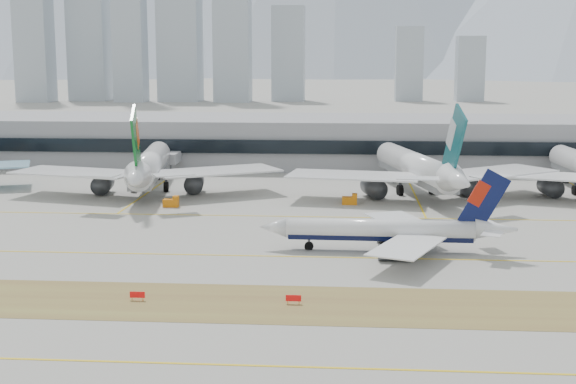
# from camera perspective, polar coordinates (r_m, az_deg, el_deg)

# --- Properties ---
(ground) EXTENTS (3000.00, 3000.00, 0.00)m
(ground) POSITION_cam_1_polar(r_m,az_deg,el_deg) (146.53, -3.51, -4.05)
(ground) COLOR #98968F
(ground) RESTS_ON ground
(apron_markings) EXTENTS (360.00, 122.22, 0.06)m
(apron_markings) POSITION_cam_1_polar(r_m,az_deg,el_deg) (95.77, -7.92, -11.74)
(apron_markings) COLOR brown
(apron_markings) RESTS_ON ground
(taxiing_airliner) EXTENTS (46.09, 40.11, 15.50)m
(taxiing_airliner) POSITION_cam_1_polar(r_m,az_deg,el_deg) (144.61, 7.22, -2.78)
(taxiing_airliner) COLOR white
(taxiing_airliner) RESTS_ON ground
(widebody_eva) EXTENTS (67.79, 66.88, 24.38)m
(widebody_eva) POSITION_cam_1_polar(r_m,az_deg,el_deg) (207.29, -9.88, 1.74)
(widebody_eva) COLOR white
(widebody_eva) RESTS_ON ground
(widebody_cathay) EXTENTS (67.89, 67.59, 24.84)m
(widebody_cathay) POSITION_cam_1_polar(r_m,az_deg,el_deg) (202.38, 9.25, 1.60)
(widebody_cathay) COLOR white
(widebody_cathay) RESTS_ON ground
(terminal) EXTENTS (280.00, 43.10, 15.00)m
(terminal) POSITION_cam_1_polar(r_m,az_deg,el_deg) (258.00, -0.11, 3.68)
(terminal) COLOR gray
(terminal) RESTS_ON ground
(hold_sign_left) EXTENTS (2.20, 0.15, 1.35)m
(hold_sign_left) POSITION_cam_1_polar(r_m,az_deg,el_deg) (118.00, -10.67, -7.20)
(hold_sign_left) COLOR red
(hold_sign_left) RESTS_ON ground
(hold_sign_right) EXTENTS (2.20, 0.15, 1.35)m
(hold_sign_right) POSITION_cam_1_polar(r_m,az_deg,el_deg) (114.41, 0.39, -7.57)
(hold_sign_right) COLOR red
(hold_sign_right) RESTS_ON ground
(gse_c) EXTENTS (3.55, 2.00, 2.60)m
(gse_c) POSITION_cam_1_polar(r_m,az_deg,el_deg) (189.31, 4.44, -0.57)
(gse_c) COLOR orange
(gse_c) RESTS_ON ground
(gse_b) EXTENTS (3.55, 2.00, 2.60)m
(gse_b) POSITION_cam_1_polar(r_m,az_deg,el_deg) (187.63, -8.28, -0.74)
(gse_b) COLOR orange
(gse_b) RESTS_ON ground
(city_skyline) EXTENTS (342.00, 49.80, 140.00)m
(city_skyline) POSITION_cam_1_polar(r_m,az_deg,el_deg) (607.79, -7.90, 11.10)
(city_skyline) COLOR #9FABB5
(city_skyline) RESTS_ON ground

